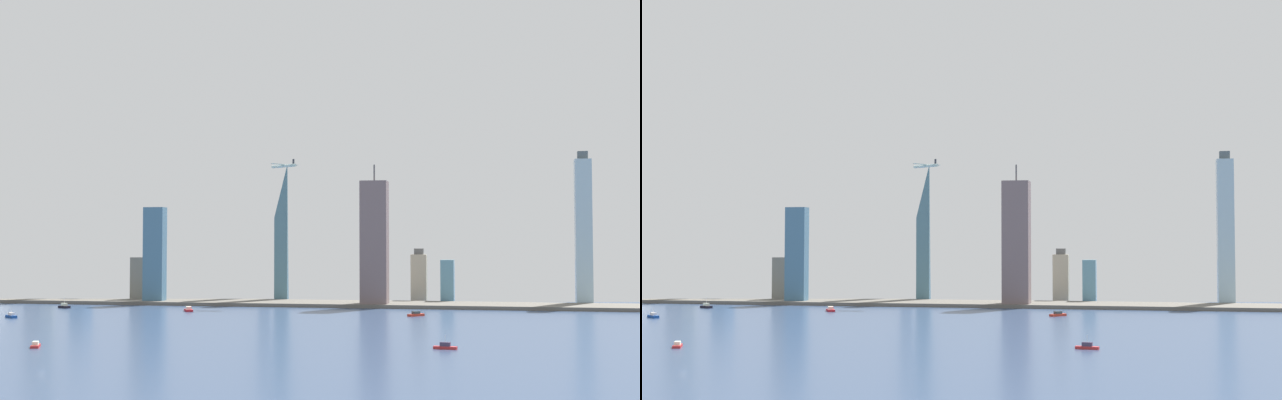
{
  "view_description": "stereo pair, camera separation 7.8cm",
  "coord_description": "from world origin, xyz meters",
  "views": [
    {
      "loc": [
        228.5,
        -428.59,
        64.95
      ],
      "look_at": [
        52.22,
        472.44,
        109.15
      ],
      "focal_mm": 50.74,
      "sensor_mm": 36.0,
      "label": 1
    },
    {
      "loc": [
        228.58,
        -428.57,
        64.95
      ],
      "look_at": [
        52.22,
        472.44,
        109.15
      ],
      "focal_mm": 50.74,
      "sensor_mm": 36.0,
      "label": 2
    }
  ],
  "objects": [
    {
      "name": "ground_plane",
      "position": [
        0.0,
        0.0,
        0.0
      ],
      "size": [
        6000.0,
        6000.0,
        0.0
      ],
      "primitive_type": "plane",
      "color": "navy"
    },
    {
      "name": "waterfront_pier",
      "position": [
        0.0,
        506.4,
        1.84
      ],
      "size": [
        954.08,
        72.6,
        3.69
      ],
      "primitive_type": "cube",
      "color": "#5E5950",
      "rests_on": "ground"
    },
    {
      "name": "observation_tower",
      "position": [
        -265.33,
        506.97,
        127.7
      ],
      "size": [
        32.33,
        32.33,
        289.59
      ],
      "color": "beige",
      "rests_on": "ground"
    },
    {
      "name": "skyscraper_0",
      "position": [
        -256.05,
        571.6,
        34.05
      ],
      "size": [
        17.8,
        25.68,
        68.09
      ],
      "color": "#406585",
      "rests_on": "ground"
    },
    {
      "name": "skyscraper_1",
      "position": [
        317.78,
        551.25,
        78.17
      ],
      "size": [
        16.92,
        16.66,
        161.52
      ],
      "color": "#9BBACB",
      "rests_on": "ground"
    },
    {
      "name": "skyscraper_2",
      "position": [
        -155.3,
        517.62,
        24.93
      ],
      "size": [
        27.69,
        13.3,
        72.92
      ],
      "color": "gray",
      "rests_on": "ground"
    },
    {
      "name": "skyscraper_3",
      "position": [
        -33.85,
        585.38,
        82.83
      ],
      "size": [
        13.28,
        13.87,
        190.7
      ],
      "color": "#A0ABB0",
      "rests_on": "ground"
    },
    {
      "name": "skyscraper_4",
      "position": [
        105.71,
        488.9,
        64.44
      ],
      "size": [
        27.26,
        24.18,
        145.8
      ],
      "color": "#705E5E",
      "rests_on": "ground"
    },
    {
      "name": "skyscraper_5",
      "position": [
        -189.74,
        594.9,
        70.31
      ],
      "size": [
        18.41,
        15.81,
        140.61
      ],
      "color": "slate",
      "rests_on": "ground"
    },
    {
      "name": "skyscraper_6",
      "position": [
        -332.74,
        606.33,
        68.48
      ],
      "size": [
        22.1,
        18.9,
        142.21
      ],
      "color": "#A59985",
      "rests_on": "ground"
    },
    {
      "name": "skyscraper_8",
      "position": [
        -5.79,
        549.28,
        76.06
      ],
      "size": [
        14.88,
        12.86,
        155.7
      ],
      "color": "slate",
      "rests_on": "ground"
    },
    {
      "name": "skyscraper_9",
      "position": [
        144.24,
        574.08,
        27.68
      ],
      "size": [
        17.0,
        25.65,
        59.38
      ],
      "color": "#B2A88F",
      "rests_on": "ground"
    },
    {
      "name": "skyscraper_10",
      "position": [
        175.91,
        560.31,
        23.6
      ],
      "size": [
        14.12,
        24.82,
        47.19
      ],
      "color": "#578AA1",
      "rests_on": "ground"
    },
    {
      "name": "skyscraper_11",
      "position": [
        -133.1,
        492.67,
        51.95
      ],
      "size": [
        22.07,
        14.14,
        103.91
      ],
      "color": "#416B88",
      "rests_on": "ground"
    },
    {
      "name": "boat_0",
      "position": [
        -198.65,
        415.87,
        1.85
      ],
      "size": [
        14.85,
        11.52,
        11.22
      ],
      "rotation": [
        0.0,
        0.0,
        2.63
      ],
      "color": "black",
      "rests_on": "ground"
    },
    {
      "name": "boat_2",
      "position": [
        -55.47,
        95.13,
        1.33
      ],
      "size": [
        10.41,
        15.82,
        3.71
      ],
      "rotation": [
        0.0,
        0.0,
        1.97
      ],
      "color": "#AF2527",
      "rests_on": "ground"
    },
    {
      "name": "boat_3",
      "position": [
        196.82,
        134.55,
        1.54
      ],
      "size": [
        14.94,
        5.95,
        8.89
      ],
      "rotation": [
        0.0,
        0.0,
        3.0
      ],
      "color": "#B3292B",
      "rests_on": "ground"
    },
    {
      "name": "boat_4",
      "position": [
        -188.61,
        297.42,
        1.65
      ],
      "size": [
        14.87,
        13.07,
        9.86
      ],
      "rotation": [
        0.0,
        0.0,
        2.48
      ],
      "color": "navy",
      "rests_on": "ground"
    },
    {
      "name": "boat_5",
      "position": [
        156.98,
        383.71,
        1.61
      ],
      "size": [
        14.88,
        16.2,
        4.44
      ],
      "rotation": [
        0.0,
        0.0,
        4.01
      ],
      "color": "red",
      "rests_on": "ground"
    },
    {
      "name": "boat_6",
      "position": [
        -61.81,
        399.28,
        1.68
      ],
      "size": [
        13.84,
        18.5,
        4.68
      ],
      "rotation": [
        0.0,
        0.0,
        2.04
      ],
      "color": "#AC1A23",
      "rests_on": "ground"
    },
    {
      "name": "airplane",
      "position": [
        6.43,
        503.85,
        147.57
      ],
      "size": [
        32.01,
        33.84,
        8.16
      ],
      "rotation": [
        0.0,
        0.0,
        2.62
      ],
      "color": "silver"
    }
  ]
}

